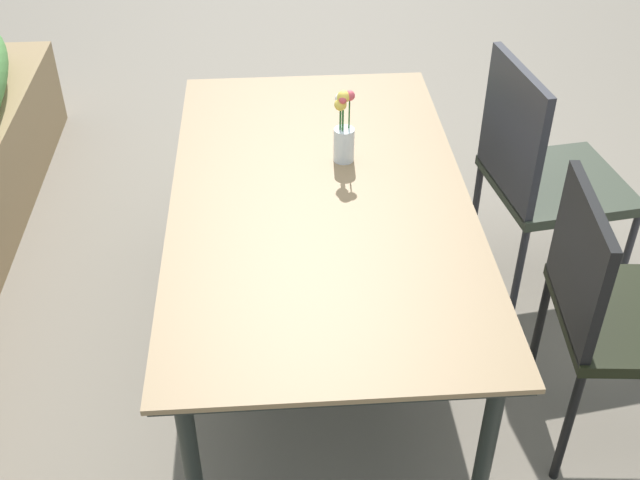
{
  "coord_description": "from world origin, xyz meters",
  "views": [
    {
      "loc": [
        -2.11,
        0.16,
        2.09
      ],
      "look_at": [
        -0.07,
        0.02,
        0.54
      ],
      "focal_mm": 44.44,
      "sensor_mm": 36.0,
      "label": 1
    }
  ],
  "objects_px": {
    "dining_table": "(320,208)",
    "chair_near_right": "(540,169)",
    "chair_near_left": "(616,305)",
    "potted_plant": "(347,117)",
    "flower_vase": "(344,131)"
  },
  "relations": [
    {
      "from": "chair_near_left",
      "to": "potted_plant",
      "type": "xyz_separation_m",
      "value": [
        1.76,
        0.62,
        -0.31
      ]
    },
    {
      "from": "flower_vase",
      "to": "chair_near_left",
      "type": "bearing_deg",
      "value": -127.02
    },
    {
      "from": "dining_table",
      "to": "chair_near_left",
      "type": "relative_size",
      "value": 1.87
    },
    {
      "from": "chair_near_left",
      "to": "potted_plant",
      "type": "distance_m",
      "value": 1.89
    },
    {
      "from": "chair_near_right",
      "to": "chair_near_left",
      "type": "height_order",
      "value": "chair_near_right"
    },
    {
      "from": "dining_table",
      "to": "chair_near_right",
      "type": "xyz_separation_m",
      "value": [
        0.36,
        -0.84,
        -0.12
      ]
    },
    {
      "from": "chair_near_right",
      "to": "flower_vase",
      "type": "distance_m",
      "value": 0.81
    },
    {
      "from": "dining_table",
      "to": "chair_near_left",
      "type": "distance_m",
      "value": 0.93
    },
    {
      "from": "chair_near_right",
      "to": "potted_plant",
      "type": "height_order",
      "value": "chair_near_right"
    },
    {
      "from": "chair_near_right",
      "to": "flower_vase",
      "type": "relative_size",
      "value": 3.79
    },
    {
      "from": "chair_near_left",
      "to": "dining_table",
      "type": "bearing_deg",
      "value": -108.65
    },
    {
      "from": "flower_vase",
      "to": "chair_near_right",
      "type": "bearing_deg",
      "value": -77.45
    },
    {
      "from": "chair_near_right",
      "to": "potted_plant",
      "type": "distance_m",
      "value": 1.24
    },
    {
      "from": "dining_table",
      "to": "chair_near_left",
      "type": "bearing_deg",
      "value": -113.65
    },
    {
      "from": "chair_near_right",
      "to": "potted_plant",
      "type": "relative_size",
      "value": 2.2
    }
  ]
}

